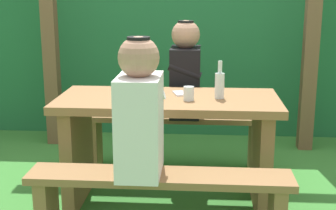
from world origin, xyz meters
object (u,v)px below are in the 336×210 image
object	(u,v)px
bench_near	(160,196)
bottle_right	(220,84)
bench_far	(174,131)
cell_phone	(180,93)
drinking_glass	(189,93)
bottle_left	(151,86)
person_white_shirt	(140,112)
person_black_coat	(185,73)
picnic_table	(168,132)

from	to	relation	value
bench_near	bottle_right	world-z (taller)	bottle_right
bench_far	cell_phone	bearing A→B (deg)	-82.15
drinking_glass	cell_phone	size ratio (longest dim) A/B	0.62
bench_far	bottle_left	bearing A→B (deg)	-98.11
bottle_right	cell_phone	bearing A→B (deg)	158.21
person_white_shirt	cell_phone	distance (m)	0.71
person_black_coat	bottle_left	world-z (taller)	person_black_coat
drinking_glass	bottle_left	xyz separation A→B (m)	(-0.23, -0.02, 0.04)
picnic_table	bottle_left	size ratio (longest dim) A/B	6.36
person_white_shirt	drinking_glass	world-z (taller)	person_white_shirt
drinking_glass	bottle_right	world-z (taller)	bottle_right
picnic_table	bottle_right	xyz separation A→B (m)	(0.32, -0.01, 0.32)
bench_far	person_white_shirt	world-z (taller)	person_white_shirt
bottle_left	cell_phone	bearing A→B (deg)	48.95
person_white_shirt	cell_phone	xyz separation A→B (m)	(0.17, 0.69, -0.05)
bench_far	bench_near	bearing A→B (deg)	-90.00
person_black_coat	bottle_right	world-z (taller)	person_black_coat
person_black_coat	cell_phone	bearing A→B (deg)	-92.00
picnic_table	drinking_glass	distance (m)	0.31
bench_near	bottle_right	bearing A→B (deg)	61.35
bench_near	picnic_table	bearing A→B (deg)	90.00
bottle_right	bottle_left	bearing A→B (deg)	-167.65
bench_near	person_white_shirt	distance (m)	0.47
picnic_table	cell_phone	world-z (taller)	cell_phone
person_black_coat	picnic_table	bearing A→B (deg)	-98.31
person_white_shirt	bottle_right	distance (m)	0.73
bench_near	bottle_left	world-z (taller)	bottle_left
bottle_left	bench_far	bearing A→B (deg)	81.89
drinking_glass	cell_phone	world-z (taller)	drinking_glass
cell_phone	person_white_shirt	bearing A→B (deg)	-120.04
picnic_table	drinking_glass	size ratio (longest dim) A/B	16.20
bench_far	cell_phone	distance (m)	0.65
drinking_glass	bottle_left	bearing A→B (deg)	-174.96
person_black_coat	bottle_left	distance (m)	0.72
drinking_glass	cell_phone	xyz separation A→B (m)	(-0.06, 0.17, -0.04)
picnic_table	bottle_left	distance (m)	0.35
picnic_table	bench_near	xyz separation A→B (m)	(0.00, -0.60, -0.17)
bench_near	drinking_glass	size ratio (longest dim) A/B	16.20
person_white_shirt	bottle_right	bearing A→B (deg)	54.11
picnic_table	drinking_glass	world-z (taller)	drinking_glass
person_white_shirt	cell_phone	world-z (taller)	person_white_shirt
person_white_shirt	bench_far	bearing A→B (deg)	85.09
picnic_table	cell_phone	xyz separation A→B (m)	(0.07, 0.09, 0.23)
person_black_coat	cell_phone	size ratio (longest dim) A/B	5.14
bench_far	bottle_left	distance (m)	0.86
person_white_shirt	drinking_glass	distance (m)	0.57
picnic_table	bench_near	world-z (taller)	picnic_table
drinking_glass	bottle_right	bearing A→B (deg)	20.79
picnic_table	bench_near	distance (m)	0.62
bench_far	drinking_glass	xyz separation A→B (m)	(0.13, -0.68, 0.45)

